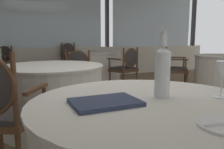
{
  "coord_description": "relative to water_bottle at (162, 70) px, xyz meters",
  "views": [
    {
      "loc": [
        -0.89,
        -2.1,
        1.08
      ],
      "look_at": [
        -0.38,
        -0.85,
        0.87
      ],
      "focal_mm": 36.8,
      "sensor_mm": 36.0,
      "label": 1
    }
  ],
  "objects": [
    {
      "name": "background_table_2",
      "position": [
        1.0,
        4.19,
        -0.53
      ],
      "size": [
        1.23,
        1.23,
        0.77
      ],
      "color": "silver",
      "rests_on": "ground_plane"
    },
    {
      "name": "dining_chair_2_0",
      "position": [
        0.63,
        5.17,
        -0.34
      ],
      "size": [
        0.63,
        0.59,
        0.98
      ],
      "rotation": [
        0.0,
        0.0,
        5.07
      ],
      "color": "brown",
      "rests_on": "ground_plane"
    },
    {
      "name": "menu_book",
      "position": [
        -0.33,
        -0.02,
        -0.13
      ],
      "size": [
        0.32,
        0.23,
        0.02
      ],
      "primitive_type": "cube",
      "rotation": [
        0.0,
        0.0,
        0.03
      ],
      "color": "#2D3856",
      "rests_on": "foreground_table"
    },
    {
      "name": "dining_chair_2_1",
      "position": [
        1.36,
        3.22,
        -0.38
      ],
      "size": [
        0.63,
        0.59,
        0.91
      ],
      "rotation": [
        0.0,
        0.0,
        8.21
      ],
      "color": "brown",
      "rests_on": "ground_plane"
    },
    {
      "name": "water_bottle",
      "position": [
        0.0,
        0.0,
        0.0
      ],
      "size": [
        0.08,
        0.08,
        0.36
      ],
      "color": "white",
      "rests_on": "foreground_table"
    },
    {
      "name": "ground_plane",
      "position": [
        0.19,
        1.09,
        -0.91
      ],
      "size": [
        15.04,
        15.04,
        0.0
      ],
      "primitive_type": "plane",
      "color": "#756047"
    },
    {
      "name": "wine_glass",
      "position": [
        0.28,
        -0.14,
        -0.01
      ],
      "size": [
        0.07,
        0.07,
        0.19
      ],
      "color": "white",
      "rests_on": "foreground_table"
    },
    {
      "name": "dining_chair_3_0",
      "position": [
        0.17,
        2.67,
        -0.39
      ],
      "size": [
        0.65,
        0.63,
        0.9
      ],
      "rotation": [
        0.0,
        0.0,
        4.2
      ],
      "color": "brown",
      "rests_on": "ground_plane"
    },
    {
      "name": "dining_chair_1_0",
      "position": [
        -1.05,
        5.23,
        -0.37
      ],
      "size": [
        0.65,
        0.64,
        0.92
      ],
      "rotation": [
        0.0,
        0.0,
        4.13
      ],
      "color": "brown",
      "rests_on": "ground_plane"
    },
    {
      "name": "background_table_3",
      "position": [
        -0.34,
        1.76,
        -0.53
      ],
      "size": [
        1.23,
        1.23,
        0.77
      ],
      "color": "silver",
      "rests_on": "ground_plane"
    },
    {
      "name": "window_wall_far",
      "position": [
        0.19,
        5.43,
        0.22
      ],
      "size": [
        10.27,
        0.14,
        2.84
      ],
      "color": "silver",
      "rests_on": "ground_plane"
    },
    {
      "name": "dining_chair_0_1",
      "position": [
        2.15,
        2.75,
        -0.36
      ],
      "size": [
        0.64,
        0.66,
        0.92
      ],
      "rotation": [
        0.0,
        0.0,
        11.94
      ],
      "color": "brown",
      "rests_on": "ground_plane"
    }
  ]
}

